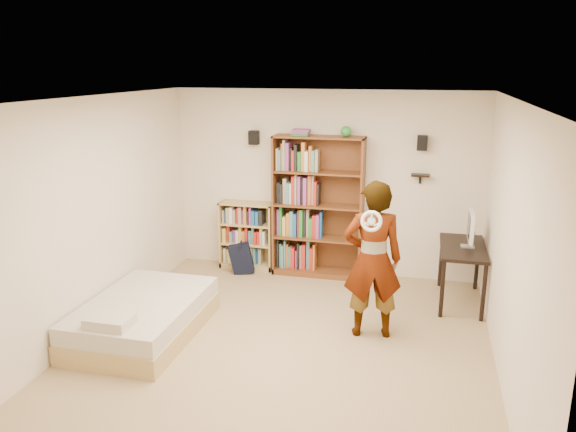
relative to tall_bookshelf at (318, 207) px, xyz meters
name	(u,v)px	position (x,y,z in m)	size (l,w,h in m)	color
ground	(283,347)	(0.07, -2.31, -1.03)	(4.50, 5.00, 0.01)	tan
room_shell	(283,192)	(0.07, -2.31, 0.73)	(4.52, 5.02, 2.71)	#F1E2CE
crown_molding	(282,102)	(0.07, -2.31, 1.64)	(4.50, 5.00, 0.06)	silver
speaker_left	(254,138)	(-0.98, 0.09, 0.97)	(0.14, 0.12, 0.20)	black
speaker_right	(422,143)	(1.42, 0.09, 0.97)	(0.14, 0.12, 0.20)	black
wall_shelf	(420,175)	(1.42, 0.10, 0.52)	(0.25, 0.16, 0.03)	black
tall_bookshelf	(318,207)	(0.00, 0.00, 0.00)	(1.30, 0.38, 2.06)	brown
low_bookshelf	(247,235)	(-1.10, 0.04, -0.52)	(0.82, 0.31, 1.03)	tan
computer_desk	(461,274)	(2.01, -0.56, -0.64)	(0.57, 1.13, 0.77)	black
imac	(469,230)	(2.06, -0.57, -0.03)	(0.09, 0.47, 0.47)	white
daybed	(143,313)	(-1.57, -2.39, -0.76)	(1.18, 1.81, 0.53)	beige
person	(373,260)	(0.97, -1.75, -0.12)	(0.66, 0.44, 1.82)	black
wii_wheel	(371,221)	(0.97, -2.09, 0.42)	(0.23, 0.23, 0.04)	white
navy_bag	(241,258)	(-1.11, -0.23, -0.80)	(0.34, 0.22, 0.47)	black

